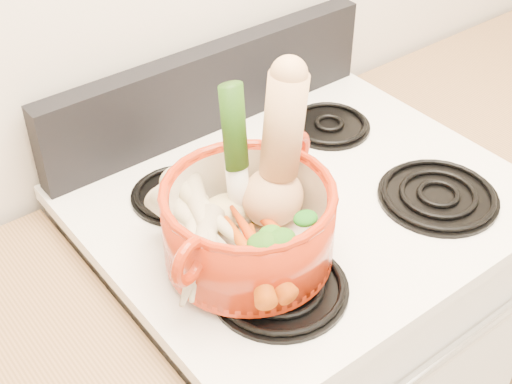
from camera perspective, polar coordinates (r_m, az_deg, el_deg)
stove_body at (r=1.69m, az=3.14°, el=-13.30°), size 0.76×0.65×0.92m
cooktop at (r=1.35m, az=3.83°, el=-0.75°), size 0.78×0.67×0.03m
control_backsplash at (r=1.48m, az=-3.67°, el=8.27°), size 0.76×0.05×0.18m
oven_handle at (r=1.30m, az=13.62°, el=-13.63°), size 0.60×0.02×0.02m
burner_front_left at (r=1.15m, az=1.88°, el=-7.55°), size 0.22×0.22×0.02m
burner_front_right at (r=1.36m, az=14.38°, el=-0.22°), size 0.22×0.22×0.02m
burner_back_left at (r=1.33m, az=-6.30°, el=-0.10°), size 0.17×0.17×0.02m
burner_back_right at (r=1.52m, az=5.87°, el=5.41°), size 0.17×0.17×0.02m
dutch_oven at (r=1.14m, az=-0.62°, el=-2.59°), size 0.36×0.36×0.14m
pot_handle_left at (r=1.01m, az=-5.33°, el=-5.57°), size 0.08×0.04×0.08m
pot_handle_right at (r=1.22m, az=3.27°, el=3.20°), size 0.08×0.04×0.08m
squash at (r=1.14m, az=2.08°, el=3.38°), size 0.14×0.12×0.28m
leek at (r=1.13m, az=-1.47°, el=2.91°), size 0.05×0.08×0.27m
ginger at (r=1.19m, az=-2.48°, el=-1.59°), size 0.10×0.08×0.05m
parsnip_0 at (r=1.15m, az=-4.58°, el=-3.53°), size 0.07×0.24×0.06m
parsnip_1 at (r=1.12m, az=-4.96°, el=-4.30°), size 0.16×0.19×0.06m
parsnip_2 at (r=1.14m, az=-4.56°, el=-2.62°), size 0.07×0.21×0.06m
parsnip_3 at (r=1.09m, az=-4.66°, el=-4.99°), size 0.17×0.15×0.06m
parsnip_4 at (r=1.13m, az=-4.03°, el=-2.66°), size 0.12×0.23×0.06m
parsnip_5 at (r=1.14m, az=-3.57°, el=-1.82°), size 0.06×0.23×0.06m
carrot_0 at (r=1.10m, az=-0.01°, el=-5.56°), size 0.05×0.18×0.05m
carrot_1 at (r=1.09m, az=0.18°, el=-5.76°), size 0.11×0.16×0.05m
carrot_2 at (r=1.15m, az=1.30°, el=-2.97°), size 0.03×0.16×0.04m
carrot_3 at (r=1.10m, az=-0.86°, el=-4.68°), size 0.06×0.16×0.05m
carrot_4 at (r=1.11m, az=-0.49°, el=-3.58°), size 0.06×0.15×0.04m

